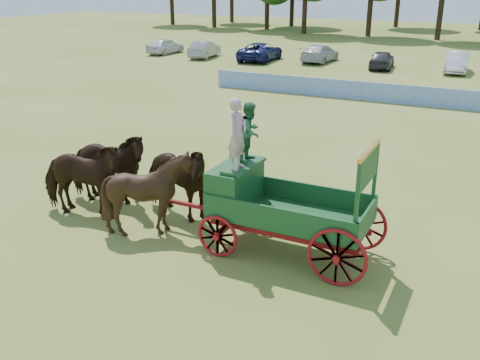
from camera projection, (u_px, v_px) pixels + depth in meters
name	position (u px, v px, depth m)	size (l,w,h in m)	color
ground	(366.00, 257.00, 13.17)	(160.00, 160.00, 0.00)	olive
horse_lead_left	(81.00, 179.00, 15.09)	(1.23, 2.69, 2.28)	black
horse_lead_right	(107.00, 167.00, 16.01)	(1.23, 2.69, 2.28)	black
horse_wheel_left	(151.00, 193.00, 14.08)	(1.84, 2.07, 2.28)	black
horse_wheel_right	(174.00, 180.00, 15.01)	(1.23, 2.69, 2.28)	black
farm_dray	(263.00, 187.00, 13.14)	(6.00, 2.00, 3.87)	maroon
sponsor_banner	(432.00, 97.00, 28.47)	(26.00, 0.08, 1.05)	#2148B2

